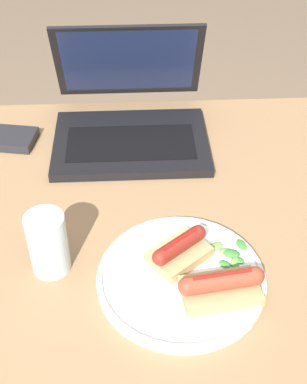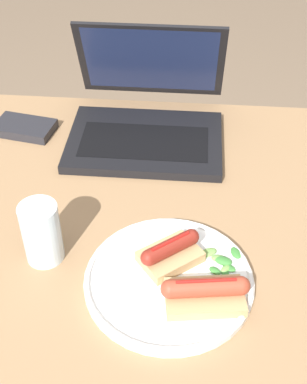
{
  "view_description": "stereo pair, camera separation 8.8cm",
  "coord_description": "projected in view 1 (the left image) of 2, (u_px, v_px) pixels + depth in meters",
  "views": [
    {
      "loc": [
        0.03,
        -0.69,
        1.35
      ],
      "look_at": [
        0.06,
        -0.02,
        0.78
      ],
      "focal_mm": 50.0,
      "sensor_mm": 36.0,
      "label": 1
    },
    {
      "loc": [
        0.12,
        -0.69,
        1.35
      ],
      "look_at": [
        0.06,
        -0.02,
        0.78
      ],
      "focal_mm": 50.0,
      "sensor_mm": 36.0,
      "label": 2
    }
  ],
  "objects": [
    {
      "name": "desk",
      "position": [
        121.0,
        248.0,
        1.0
      ],
      "size": [
        1.17,
        0.72,
        0.72
      ],
      "color": "#93704C",
      "rests_on": "ground_plane"
    },
    {
      "name": "laptop",
      "position": [
        130.0,
        119.0,
        1.09
      ],
      "size": [
        0.31,
        0.3,
        0.21
      ],
      "color": "black",
      "rests_on": "desk"
    },
    {
      "name": "external_drive",
      "position": [
        5.0,
        138.0,
        1.09
      ],
      "size": [
        0.13,
        0.09,
        0.02
      ],
      "rotation": [
        0.0,
        0.0,
        -0.18
      ],
      "color": "#232328",
      "rests_on": "desk"
    },
    {
      "name": "sausage_toast_left",
      "position": [
        179.0,
        250.0,
        0.83
      ],
      "size": [
        0.11,
        0.11,
        0.05
      ],
      "rotation": [
        0.0,
        0.0,
        3.81
      ],
      "color": "tan",
      "rests_on": "plate"
    },
    {
      "name": "salad_pile",
      "position": [
        228.0,
        253.0,
        0.84
      ],
      "size": [
        0.08,
        0.07,
        0.01
      ],
      "color": "#387A33",
      "rests_on": "plate"
    },
    {
      "name": "plate",
      "position": [
        181.0,
        277.0,
        0.81
      ],
      "size": [
        0.26,
        0.26,
        0.02
      ],
      "color": "white",
      "rests_on": "desk"
    },
    {
      "name": "sausage_toast_middle",
      "position": [
        221.0,
        286.0,
        0.77
      ],
      "size": [
        0.13,
        0.08,
        0.05
      ],
      "rotation": [
        0.0,
        0.0,
        0.14
      ],
      "color": "tan",
      "rests_on": "plate"
    },
    {
      "name": "drinking_glass",
      "position": [
        48.0,
        243.0,
        0.81
      ],
      "size": [
        0.06,
        0.06,
        0.1
      ],
      "color": "silver",
      "rests_on": "desk"
    }
  ]
}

